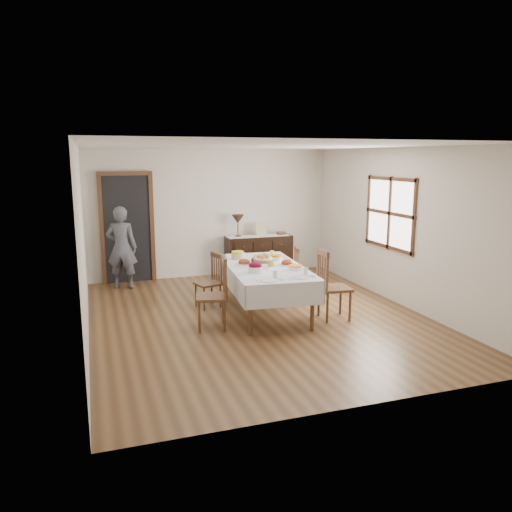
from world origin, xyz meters
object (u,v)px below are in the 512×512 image
object	(u,v)px
sideboard	(259,255)
chair_right_near	(331,284)
chair_left_near	(215,293)
table_lamp	(238,220)
chair_left_far	(210,280)
dining_table	(265,272)
chair_right_far	(304,274)
person	(122,245)

from	to	relation	value
sideboard	chair_right_near	bearing A→B (deg)	-88.37
chair_right_near	sideboard	bearing A→B (deg)	6.82
chair_left_near	table_lamp	xyz separation A→B (m)	(1.23, 2.99, 0.65)
chair_left_far	table_lamp	size ratio (longest dim) A/B	1.93
dining_table	chair_right_near	world-z (taller)	chair_right_near
chair_right_far	chair_left_near	bearing A→B (deg)	132.02
dining_table	sideboard	distance (m)	2.69
dining_table	sideboard	size ratio (longest dim) A/B	1.69
sideboard	table_lamp	xyz separation A→B (m)	(-0.45, -0.01, 0.77)
table_lamp	chair_left_far	bearing A→B (deg)	-118.65
sideboard	person	bearing A→B (deg)	-175.24
chair_right_near	person	world-z (taller)	person
dining_table	person	distance (m)	3.09
chair_left_near	chair_right_far	distance (m)	2.02
chair_left_near	chair_right_far	bearing A→B (deg)	129.25
chair_right_near	table_lamp	size ratio (longest dim) A/B	2.34
dining_table	person	size ratio (longest dim) A/B	1.40
chair_left_near	sideboard	distance (m)	3.45
dining_table	table_lamp	bearing A→B (deg)	87.88
chair_left_far	person	size ratio (longest dim) A/B	0.54
chair_left_near	chair_left_far	distance (m)	1.09
dining_table	chair_right_near	distance (m)	1.05
chair_left_near	chair_right_near	xyz separation A→B (m)	(1.78, -0.14, 0.01)
chair_right_near	chair_left_near	bearing A→B (deg)	90.68
dining_table	chair_left_far	distance (m)	0.99
chair_left_near	person	world-z (taller)	person
dining_table	chair_left_far	bearing A→B (deg)	144.13
table_lamp	person	bearing A→B (deg)	-174.53
person	chair_left_near	bearing A→B (deg)	129.60
chair_right_far	dining_table	bearing A→B (deg)	133.46
person	chair_right_far	bearing A→B (deg)	165.35
dining_table	chair_right_far	distance (m)	1.02
chair_left_near	table_lamp	size ratio (longest dim) A/B	2.30
dining_table	chair_left_near	xyz separation A→B (m)	(-0.91, -0.44, -0.14)
chair_right_far	person	size ratio (longest dim) A/B	0.56
chair_left_near	chair_right_far	world-z (taller)	chair_left_near
chair_left_far	chair_right_far	world-z (taller)	chair_right_far
dining_table	chair_left_near	world-z (taller)	chair_left_near
dining_table	chair_right_far	world-z (taller)	chair_right_far
chair_right_near	sideboard	xyz separation A→B (m)	(-0.09, 3.14, -0.13)
table_lamp	chair_right_far	bearing A→B (deg)	-74.85
sideboard	chair_left_near	bearing A→B (deg)	-119.32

